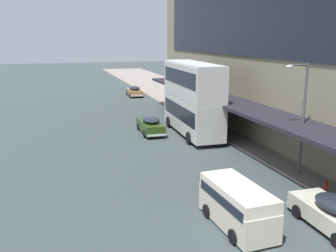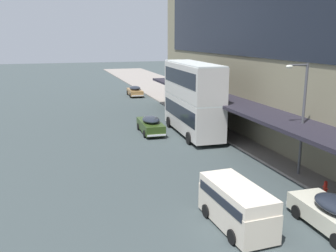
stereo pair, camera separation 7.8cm
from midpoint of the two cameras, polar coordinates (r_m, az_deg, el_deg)
transit_bus_kerbside_front at (r=32.18m, az=3.66°, el=4.51°), size 2.97×9.40×6.23m
sedan_second_mid at (r=18.34m, az=23.94°, el=-12.10°), size 2.02×4.62×1.58m
sedan_oncoming_rear at (r=33.06m, az=-2.76°, el=0.19°), size 1.94×4.75×1.53m
sedan_lead_near at (r=54.37m, az=-5.20°, el=5.33°), size 2.06×4.68×1.47m
vw_van at (r=17.32m, az=10.18°, el=-11.45°), size 2.03×4.61×1.96m
street_lamp at (r=23.33m, az=19.55°, el=2.15°), size 1.50×0.28×6.72m
fire_hydrant at (r=21.98m, az=22.80°, el=-8.54°), size 0.20×0.40×0.70m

